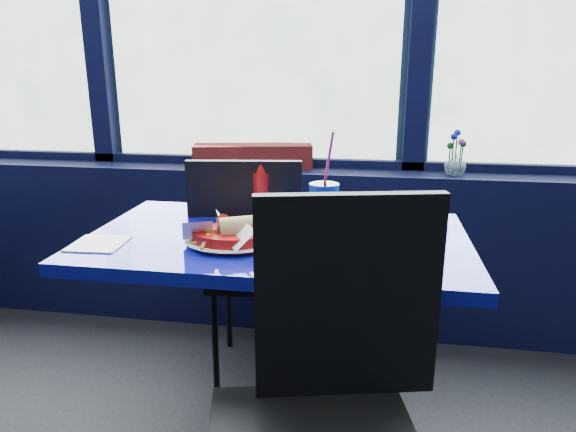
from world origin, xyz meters
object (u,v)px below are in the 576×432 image
Objects in this scene: planter_box at (253,156)px; ketchup_bottle at (261,192)px; soda_cup at (324,206)px; near_table at (278,288)px; flower_vase at (455,162)px; chair_near_back at (257,257)px; food_basket at (232,235)px; chair_near_front at (329,396)px.

ketchup_bottle reaches higher than planter_box.
soda_cup is at bearing -26.42° from ketchup_bottle.
soda_cup is (0.14, 0.08, 0.26)m from near_table.
flower_vase is 0.62× the size of soda_cup.
chair_near_back reaches higher than food_basket.
soda_cup reaches higher than flower_vase.
chair_near_back is 4.67× the size of flower_vase.
chair_near_front is 1.77× the size of planter_box.
planter_box reaches higher than near_table.
flower_vase is at bearing -13.18° from planter_box.
planter_box is 1.71× the size of soda_cup.
ketchup_bottle is (-0.09, 0.20, 0.28)m from near_table.
soda_cup reaches higher than ketchup_bottle.
flower_vase is at bearing 59.49° from chair_near_front.
chair_near_front is 0.95m from chair_near_back.
food_basket is at bearing -129.39° from flower_vase.
chair_near_front is (0.22, -0.56, 0.01)m from near_table.
flower_vase reaches higher than ketchup_bottle.
near_table is 1.10m from flower_vase.
chair_near_front reaches higher than near_table.
flower_vase reaches higher than planter_box.
chair_near_front is 0.60m from food_basket.
chair_near_front is at bearing 104.45° from chair_near_back.
near_table is 0.31m from soda_cup.
planter_box is at bearing 178.12° from flower_vase.
planter_box is at bearing -83.45° from chair_near_back.
food_basket is at bearing -91.96° from planter_box.
food_basket is at bearing -142.78° from soda_cup.
near_table is 0.60m from chair_near_front.
planter_box is at bearing 105.48° from ketchup_bottle.
soda_cup is at bearing -124.68° from flower_vase.
chair_near_front is at bearing -82.12° from planter_box.
chair_near_back reaches higher than planter_box.
soda_cup is at bearing 83.92° from chair_near_front.
chair_near_front is 0.86m from ketchup_bottle.
soda_cup reaches higher than chair_near_front.
flower_vase is at bearing 55.32° from soda_cup.
soda_cup is (0.23, -0.12, -0.01)m from ketchup_bottle.
flower_vase is (0.80, 0.51, 0.31)m from chair_near_back.
chair_near_back is at bearing -147.32° from flower_vase.
flower_vase is (0.44, 1.39, 0.29)m from chair_near_front.
chair_near_front reaches higher than planter_box.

